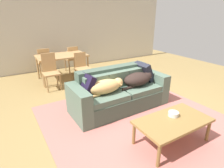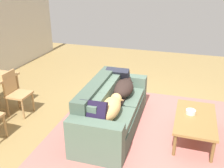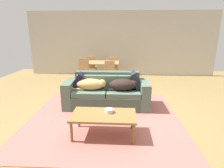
# 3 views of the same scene
# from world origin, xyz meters

# --- Properties ---
(ground_plane) EXTENTS (10.00, 10.00, 0.00)m
(ground_plane) POSITION_xyz_m (0.00, 0.00, 0.00)
(ground_plane) COLOR olive
(back_partition) EXTENTS (8.00, 0.12, 2.70)m
(back_partition) POSITION_xyz_m (0.00, 4.00, 1.35)
(back_partition) COLOR beige
(back_partition) RESTS_ON ground
(area_rug) EXTENTS (3.35, 3.38, 0.01)m
(area_rug) POSITION_xyz_m (-0.29, -0.38, 0.01)
(area_rug) COLOR #B3655C
(area_rug) RESTS_ON ground
(couch) EXTENTS (2.12, 0.89, 0.86)m
(couch) POSITION_xyz_m (-0.29, 0.31, 0.34)
(couch) COLOR #405245
(couch) RESTS_ON ground
(dog_on_left_cushion) EXTENTS (0.85, 0.33, 0.28)m
(dog_on_left_cushion) POSITION_xyz_m (-0.66, 0.19, 0.61)
(dog_on_left_cushion) COLOR tan
(dog_on_left_cushion) RESTS_ON couch
(dog_on_right_cushion) EXTENTS (0.80, 0.41, 0.28)m
(dog_on_right_cushion) POSITION_xyz_m (0.13, 0.20, 0.61)
(dog_on_right_cushion) COLOR black
(dog_on_right_cushion) RESTS_ON couch
(throw_pillow_by_left_arm) EXTENTS (0.31, 0.43, 0.42)m
(throw_pillow_by_left_arm) POSITION_xyz_m (-1.02, 0.35, 0.65)
(throw_pillow_by_left_arm) COLOR black
(throw_pillow_by_left_arm) RESTS_ON couch
(throw_pillow_by_right_arm) EXTENTS (0.32, 0.46, 0.46)m
(throw_pillow_by_right_arm) POSITION_xyz_m (0.44, 0.38, 0.67)
(throw_pillow_by_right_arm) COLOR #21222D
(throw_pillow_by_right_arm) RESTS_ON couch
(coffee_table) EXTENTS (1.17, 0.64, 0.42)m
(coffee_table) POSITION_xyz_m (-0.22, -1.12, 0.38)
(coffee_table) COLOR olive
(coffee_table) RESTS_ON ground
(bowl_on_coffee_table) EXTENTS (0.16, 0.16, 0.07)m
(bowl_on_coffee_table) POSITION_xyz_m (-0.13, -1.04, 0.46)
(bowl_on_coffee_table) COLOR silver
(bowl_on_coffee_table) RESTS_ON coffee_table
(dining_table) EXTENTS (1.44, 0.90, 0.75)m
(dining_table) POSITION_xyz_m (-0.78, 2.75, 0.69)
(dining_table) COLOR tan
(dining_table) RESTS_ON ground
(dining_chair_near_left) EXTENTS (0.41, 0.41, 0.96)m
(dining_chair_near_left) POSITION_xyz_m (-1.28, 2.15, 0.52)
(dining_chair_near_left) COLOR tan
(dining_chair_near_left) RESTS_ON ground
(dining_chair_near_right) EXTENTS (0.41, 0.41, 0.87)m
(dining_chair_near_right) POSITION_xyz_m (-0.37, 2.21, 0.48)
(dining_chair_near_right) COLOR tan
(dining_chair_near_right) RESTS_ON ground
(dining_chair_far_left) EXTENTS (0.41, 0.41, 0.90)m
(dining_chair_far_left) POSITION_xyz_m (-1.20, 3.37, 0.50)
(dining_chair_far_left) COLOR tan
(dining_chair_far_left) RESTS_ON ground
(dining_chair_far_right) EXTENTS (0.44, 0.44, 0.89)m
(dining_chair_far_right) POSITION_xyz_m (-0.28, 3.31, 0.50)
(dining_chair_far_right) COLOR tan
(dining_chair_far_right) RESTS_ON ground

